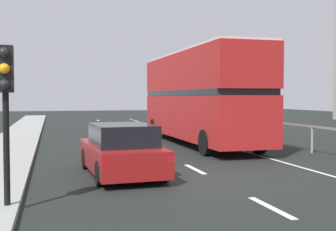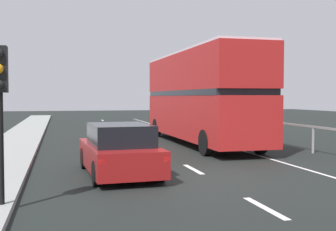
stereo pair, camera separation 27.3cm
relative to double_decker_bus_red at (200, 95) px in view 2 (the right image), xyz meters
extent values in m
cube|color=black|center=(-2.50, -8.16, -2.38)|extent=(75.50, 120.00, 0.10)
cube|color=silver|center=(-2.50, -11.67, -2.33)|extent=(0.16, 1.81, 0.01)
cube|color=silver|center=(-2.50, -6.87, -2.33)|extent=(0.16, 1.81, 0.01)
cube|color=silver|center=(-2.50, -2.08, -2.33)|extent=(0.16, 1.81, 0.01)
cube|color=silver|center=(-2.50, 2.71, -2.33)|extent=(0.16, 1.81, 0.01)
cube|color=silver|center=(-2.50, 7.51, -2.33)|extent=(0.16, 1.81, 0.01)
cube|color=silver|center=(-2.50, 12.30, -2.33)|extent=(0.16, 1.81, 0.01)
cube|color=silver|center=(-2.50, 17.09, -2.33)|extent=(0.16, 1.81, 0.01)
cube|color=silver|center=(-2.50, 21.89, -2.33)|extent=(0.16, 1.81, 0.01)
cube|color=silver|center=(0.89, 0.84, -2.33)|extent=(0.12, 46.00, 0.01)
cube|color=#959493|center=(3.28, 0.84, -1.28)|extent=(0.08, 42.00, 0.08)
cylinder|color=#959493|center=(3.28, -4.41, -1.80)|extent=(0.10, 0.10, 1.06)
cylinder|color=#959493|center=(3.28, -0.91, -1.80)|extent=(0.10, 0.10, 1.06)
cylinder|color=#959493|center=(3.28, 2.59, -1.80)|extent=(0.10, 0.10, 1.06)
cylinder|color=#959493|center=(3.28, 6.09, -1.80)|extent=(0.10, 0.10, 1.06)
cylinder|color=#959493|center=(3.28, 9.59, -1.80)|extent=(0.10, 0.10, 1.06)
cylinder|color=#959493|center=(3.28, 13.09, -1.80)|extent=(0.10, 0.10, 1.06)
cylinder|color=#959493|center=(3.28, 16.59, -1.80)|extent=(0.10, 0.10, 1.06)
cylinder|color=#959493|center=(3.28, 20.09, -1.80)|extent=(0.10, 0.10, 1.06)
cube|color=#AE1D1C|center=(0.00, -0.01, -1.00)|extent=(2.55, 11.26, 1.96)
cube|color=black|center=(0.00, -0.01, 0.09)|extent=(2.57, 10.81, 0.24)
cube|color=#AE1D1C|center=(0.00, -0.01, 1.07)|extent=(2.55, 11.26, 1.71)
cube|color=silver|center=(0.00, -0.01, 1.98)|extent=(2.50, 11.04, 0.10)
cube|color=black|center=(-0.04, 5.59, -0.91)|extent=(2.22, 0.06, 1.37)
cube|color=yellow|center=(-0.04, 5.59, 1.50)|extent=(1.48, 0.05, 0.28)
cylinder|color=black|center=(-1.17, 4.21, -1.83)|extent=(0.29, 1.00, 1.00)
cylinder|color=black|center=(1.10, 4.22, -1.83)|extent=(0.29, 1.00, 1.00)
cylinder|color=black|center=(-1.10, -4.04, -1.83)|extent=(0.29, 1.00, 1.00)
cylinder|color=black|center=(1.16, -4.02, -1.83)|extent=(0.29, 1.00, 1.00)
cube|color=maroon|center=(-4.86, -7.23, -1.80)|extent=(2.03, 4.28, 0.71)
cube|color=black|center=(-4.85, -7.43, -1.15)|extent=(1.72, 2.38, 0.59)
cube|color=red|center=(-5.56, -9.33, -1.62)|extent=(0.16, 0.07, 0.12)
cube|color=red|center=(-3.95, -9.24, -1.62)|extent=(0.16, 0.07, 0.12)
cylinder|color=black|center=(-5.76, -5.88, -2.01)|extent=(0.23, 0.65, 0.64)
cylinder|color=black|center=(-4.11, -5.79, -2.01)|extent=(0.23, 0.65, 0.64)
cylinder|color=black|center=(-5.61, -8.66, -2.01)|extent=(0.23, 0.65, 0.64)
cylinder|color=black|center=(-3.96, -8.57, -2.01)|extent=(0.23, 0.65, 0.64)
cylinder|color=black|center=(-7.63, -10.63, -0.65)|extent=(0.12, 0.12, 3.09)
camera|label=1|loc=(-6.78, -19.47, -0.09)|focal=46.08mm
camera|label=2|loc=(-6.52, -19.54, -0.09)|focal=46.08mm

